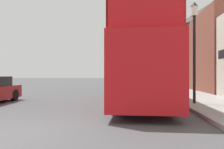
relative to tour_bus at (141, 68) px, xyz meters
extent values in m
plane|color=#4C4C4F|center=(-3.87, 14.78, -1.87)|extent=(144.00, 144.00, 0.00)
cube|color=#999993|center=(3.53, 11.78, -1.80)|extent=(3.27, 108.00, 0.14)
cube|color=brown|center=(8.17, 14.33, 1.45)|extent=(6.00, 20.51, 6.64)
pyramid|color=#473D38|center=(8.17, 14.33, 6.19)|extent=(6.00, 20.51, 2.84)
cube|color=red|center=(0.00, -0.10, -0.27)|extent=(2.74, 9.60, 2.62)
cube|color=orange|center=(-0.02, -0.58, -0.13)|extent=(2.64, 5.31, 0.45)
cube|color=black|center=(0.00, -0.10, 0.54)|extent=(2.75, 8.84, 0.70)
cube|color=red|center=(0.00, -0.10, 1.09)|extent=(2.72, 8.84, 0.10)
cube|color=red|center=(-1.21, -0.07, 1.67)|extent=(0.31, 8.78, 1.05)
cube|color=red|center=(1.20, -0.14, 1.67)|extent=(0.31, 8.78, 1.05)
cube|color=red|center=(-0.12, -4.45, 1.67)|extent=(2.48, 0.14, 1.05)
cube|color=red|center=(0.10, 3.62, 1.67)|extent=(2.52, 1.40, 1.05)
cylinder|color=black|center=(-1.04, 2.88, -1.33)|extent=(0.31, 1.09, 1.08)
cylinder|color=black|center=(1.19, 2.82, -1.33)|extent=(0.31, 1.09, 1.08)
cylinder|color=black|center=(-1.19, -2.84, -1.33)|extent=(0.31, 1.09, 1.08)
cylinder|color=black|center=(1.04, -2.90, -1.33)|extent=(0.31, 1.09, 1.08)
cube|color=silver|center=(0.78, 7.52, -1.32)|extent=(1.86, 4.09, 0.77)
cube|color=black|center=(0.78, 7.40, -0.69)|extent=(1.58, 1.98, 0.47)
cylinder|color=black|center=(0.03, 8.80, -1.56)|extent=(0.22, 0.63, 0.63)
cylinder|color=black|center=(1.62, 8.75, -1.56)|extent=(0.22, 0.63, 0.63)
cylinder|color=black|center=(-0.05, 6.30, -1.56)|extent=(0.22, 0.63, 0.63)
cylinder|color=black|center=(1.54, 6.25, -1.56)|extent=(0.22, 0.63, 0.63)
cylinder|color=black|center=(-7.24, 0.73, -1.54)|extent=(0.22, 0.68, 0.67)
cylinder|color=black|center=(2.49, -0.60, 0.37)|extent=(0.13, 0.13, 4.20)
cylinder|color=silver|center=(2.49, -0.60, 2.69)|extent=(0.32, 0.32, 0.45)
cone|color=black|center=(2.49, -0.60, 3.03)|extent=(0.35, 0.35, 0.22)
cylinder|color=black|center=(2.26, 8.72, 0.14)|extent=(0.13, 0.13, 3.74)
cylinder|color=silver|center=(2.26, 8.72, 2.23)|extent=(0.32, 0.32, 0.45)
cone|color=black|center=(2.26, 8.72, 2.57)|extent=(0.35, 0.35, 0.22)
cylinder|color=black|center=(2.59, 18.04, 0.36)|extent=(0.13, 0.13, 4.19)
cylinder|color=silver|center=(2.59, 18.04, 2.68)|extent=(0.32, 0.32, 0.45)
cone|color=black|center=(2.59, 18.04, 3.02)|extent=(0.35, 0.35, 0.22)
camera|label=1|loc=(-0.60, -11.35, -0.37)|focal=35.00mm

